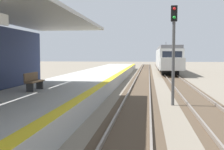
# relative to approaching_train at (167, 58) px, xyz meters

# --- Properties ---
(station_platform) EXTENTS (5.00, 80.00, 0.91)m
(station_platform) POSITION_rel_approaching_train_xyz_m (-7.80, -29.09, -1.73)
(station_platform) COLOR #A8A8A3
(station_platform) RESTS_ON ground
(track_pair_nearest_platform) EXTENTS (2.34, 120.00, 0.16)m
(track_pair_nearest_platform) POSITION_rel_approaching_train_xyz_m (-3.40, -25.09, -2.13)
(track_pair_nearest_platform) COLOR #4C3D2D
(track_pair_nearest_platform) RESTS_ON ground
(track_pair_middle) EXTENTS (2.34, 120.00, 0.16)m
(track_pair_middle) POSITION_rel_approaching_train_xyz_m (-0.00, -25.09, -2.13)
(track_pair_middle) COLOR #4C3D2D
(track_pair_middle) RESTS_ON ground
(approaching_train) EXTENTS (2.93, 19.60, 4.76)m
(approaching_train) POSITION_rel_approaching_train_xyz_m (0.00, 0.00, 0.00)
(approaching_train) COLOR silver
(approaching_train) RESTS_ON ground
(rail_signal_post) EXTENTS (0.32, 0.34, 5.20)m
(rail_signal_post) POSITION_rel_approaching_train_xyz_m (-1.50, -27.95, 1.02)
(rail_signal_post) COLOR #4C4C4C
(rail_signal_post) RESTS_ON ground
(platform_bench) EXTENTS (0.45, 1.60, 0.88)m
(platform_bench) POSITION_rel_approaching_train_xyz_m (-8.47, -29.64, -0.80)
(platform_bench) COLOR brown
(platform_bench) RESTS_ON station_platform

